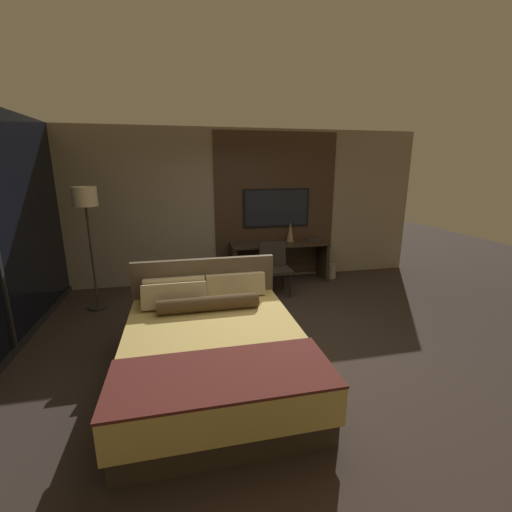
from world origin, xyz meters
The scene contains 10 objects.
ground_plane centered at (0.00, 0.00, 0.00)m, with size 16.00×16.00×0.00m, color #332823.
wall_back_tv_panel centered at (0.10, 2.59, 1.40)m, with size 7.20×0.09×2.80m.
bed centered at (-0.75, -0.56, 0.32)m, with size 1.78×2.24×1.01m.
desk centered at (0.78, 2.30, 0.51)m, with size 1.82×0.55×0.74m.
tv centered at (0.78, 2.52, 1.37)m, with size 1.28×0.04×0.72m.
desk_chair centered at (0.51, 1.68, 0.52)m, with size 0.51×0.51×0.88m.
floor_lamp centered at (-2.33, 1.61, 1.56)m, with size 0.34×0.34×1.85m.
vase_tall centered at (1.02, 2.37, 0.93)m, with size 0.15×0.15×0.37m.
book centered at (1.49, 2.32, 0.76)m, with size 0.25×0.21×0.03m.
waste_bin centered at (1.82, 2.23, 0.14)m, with size 0.22×0.22×0.28m.
Camera 1 is at (-1.01, -3.73, 2.12)m, focal length 24.00 mm.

